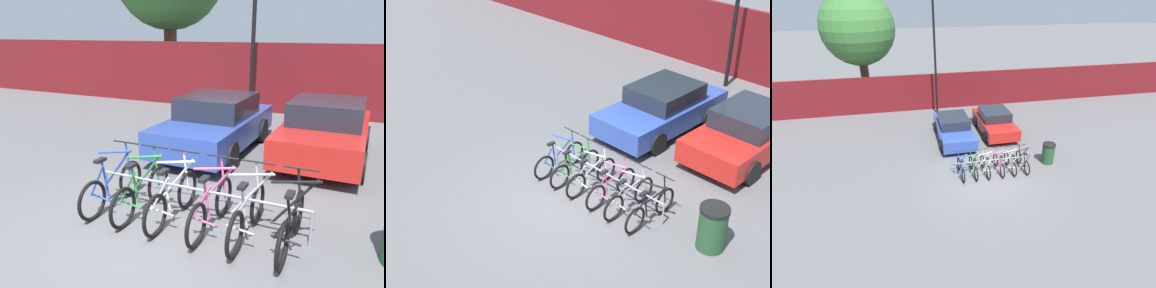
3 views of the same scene
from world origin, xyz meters
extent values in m
plane|color=#59595B|center=(0.00, 0.00, 0.00)|extent=(120.00, 120.00, 0.00)
cube|color=maroon|center=(0.00, 9.50, 1.26)|extent=(36.00, 0.16, 2.52)
cylinder|color=gray|center=(0.43, 0.68, 0.55)|extent=(3.51, 0.04, 0.04)
cylinder|color=gray|center=(-1.32, 0.68, 0.28)|extent=(0.04, 0.04, 0.55)
cylinder|color=gray|center=(2.19, 0.68, 0.28)|extent=(0.04, 0.04, 0.55)
torus|color=black|center=(-1.07, 0.00, 0.33)|extent=(0.06, 0.66, 0.66)
torus|color=black|center=(-1.07, 1.05, 0.33)|extent=(0.06, 0.66, 0.66)
cylinder|color=#284CB7|center=(-1.07, 0.68, 0.65)|extent=(0.60, 0.04, 0.76)
cylinder|color=#284CB7|center=(-1.07, 0.63, 0.96)|extent=(0.68, 0.04, 0.16)
cylinder|color=#284CB7|center=(-1.07, 0.35, 0.59)|extent=(0.14, 0.04, 0.63)
cylinder|color=#284CB7|center=(-1.07, 0.15, 0.61)|extent=(0.32, 0.03, 0.58)
cylinder|color=#284CB7|center=(-1.07, 0.20, 0.31)|extent=(0.40, 0.03, 0.08)
cylinder|color=#284CB7|center=(-1.07, 1.01, 0.68)|extent=(0.12, 0.04, 0.69)
cylinder|color=black|center=(-1.07, 0.97, 1.04)|extent=(0.52, 0.03, 0.03)
cube|color=black|center=(-1.07, 0.25, 0.93)|extent=(0.10, 0.22, 0.05)
torus|color=black|center=(-0.48, 0.00, 0.33)|extent=(0.06, 0.66, 0.66)
torus|color=black|center=(-0.48, 1.05, 0.33)|extent=(0.06, 0.66, 0.66)
cylinder|color=#288438|center=(-0.48, 0.68, 0.65)|extent=(0.60, 0.04, 0.76)
cylinder|color=#288438|center=(-0.48, 0.63, 0.96)|extent=(0.68, 0.04, 0.16)
cylinder|color=#288438|center=(-0.48, 0.35, 0.59)|extent=(0.14, 0.04, 0.63)
cylinder|color=#288438|center=(-0.48, 0.15, 0.61)|extent=(0.32, 0.03, 0.58)
cylinder|color=#288438|center=(-0.48, 0.20, 0.31)|extent=(0.40, 0.03, 0.08)
cylinder|color=#288438|center=(-0.48, 1.01, 0.68)|extent=(0.12, 0.04, 0.69)
cylinder|color=black|center=(-0.48, 0.97, 1.04)|extent=(0.52, 0.03, 0.03)
cube|color=black|center=(-0.48, 0.25, 0.93)|extent=(0.10, 0.22, 0.05)
torus|color=black|center=(0.09, 0.00, 0.33)|extent=(0.06, 0.66, 0.66)
torus|color=black|center=(0.09, 1.05, 0.33)|extent=(0.06, 0.66, 0.66)
cylinder|color=silver|center=(0.09, 0.68, 0.65)|extent=(0.60, 0.04, 0.76)
cylinder|color=silver|center=(0.09, 0.63, 0.96)|extent=(0.68, 0.04, 0.16)
cylinder|color=silver|center=(0.09, 0.35, 0.59)|extent=(0.14, 0.04, 0.63)
cylinder|color=silver|center=(0.09, 0.15, 0.61)|extent=(0.32, 0.03, 0.58)
cylinder|color=silver|center=(0.09, 0.20, 0.31)|extent=(0.40, 0.03, 0.08)
cylinder|color=silver|center=(0.09, 1.01, 0.68)|extent=(0.12, 0.04, 0.69)
cylinder|color=black|center=(0.09, 0.97, 1.04)|extent=(0.52, 0.03, 0.03)
cube|color=black|center=(0.09, 0.25, 0.93)|extent=(0.10, 0.22, 0.05)
torus|color=black|center=(0.75, 0.00, 0.33)|extent=(0.06, 0.66, 0.66)
torus|color=black|center=(0.75, 1.05, 0.33)|extent=(0.06, 0.66, 0.66)
cylinder|color=#E55993|center=(0.75, 0.68, 0.65)|extent=(0.60, 0.04, 0.76)
cylinder|color=#E55993|center=(0.75, 0.63, 0.96)|extent=(0.68, 0.04, 0.16)
cylinder|color=#E55993|center=(0.75, 0.35, 0.59)|extent=(0.14, 0.04, 0.63)
cylinder|color=#E55993|center=(0.75, 0.15, 0.61)|extent=(0.32, 0.03, 0.58)
cylinder|color=#E55993|center=(0.75, 0.20, 0.31)|extent=(0.40, 0.03, 0.08)
cylinder|color=#E55993|center=(0.75, 1.01, 0.68)|extent=(0.12, 0.04, 0.69)
cylinder|color=black|center=(0.75, 0.97, 1.04)|extent=(0.52, 0.03, 0.03)
cube|color=black|center=(0.75, 0.25, 0.93)|extent=(0.10, 0.22, 0.05)
torus|color=black|center=(1.32, 0.00, 0.33)|extent=(0.06, 0.66, 0.66)
torus|color=black|center=(1.32, 1.05, 0.33)|extent=(0.06, 0.66, 0.66)
cylinder|color=#B7B7BC|center=(1.32, 0.68, 0.65)|extent=(0.60, 0.04, 0.76)
cylinder|color=#B7B7BC|center=(1.32, 0.63, 0.96)|extent=(0.68, 0.04, 0.16)
cylinder|color=#B7B7BC|center=(1.32, 0.35, 0.59)|extent=(0.14, 0.04, 0.63)
cylinder|color=#B7B7BC|center=(1.32, 0.15, 0.61)|extent=(0.32, 0.03, 0.58)
cylinder|color=#B7B7BC|center=(1.32, 0.20, 0.31)|extent=(0.40, 0.03, 0.08)
cylinder|color=#B7B7BC|center=(1.32, 1.01, 0.68)|extent=(0.12, 0.04, 0.69)
cylinder|color=black|center=(1.32, 0.97, 1.04)|extent=(0.52, 0.03, 0.03)
cube|color=black|center=(1.32, 0.25, 0.93)|extent=(0.10, 0.22, 0.05)
torus|color=black|center=(1.94, 0.00, 0.33)|extent=(0.06, 0.66, 0.66)
torus|color=black|center=(1.94, 1.05, 0.33)|extent=(0.06, 0.66, 0.66)
cylinder|color=black|center=(1.94, 0.68, 0.65)|extent=(0.60, 0.04, 0.76)
cylinder|color=black|center=(1.94, 0.63, 0.96)|extent=(0.68, 0.04, 0.16)
cylinder|color=black|center=(1.94, 0.35, 0.59)|extent=(0.14, 0.04, 0.63)
cylinder|color=black|center=(1.94, 0.15, 0.61)|extent=(0.32, 0.03, 0.58)
cylinder|color=black|center=(1.94, 0.20, 0.31)|extent=(0.40, 0.03, 0.08)
cylinder|color=black|center=(1.94, 1.01, 0.68)|extent=(0.12, 0.04, 0.69)
cylinder|color=black|center=(1.94, 0.97, 1.04)|extent=(0.52, 0.03, 0.03)
cube|color=black|center=(1.94, 0.25, 0.93)|extent=(0.10, 0.22, 0.05)
cube|color=#2D479E|center=(-0.72, 4.28, 0.57)|extent=(1.80, 4.24, 0.62)
cube|color=#1E232D|center=(-0.72, 4.39, 1.14)|extent=(1.58, 1.95, 0.52)
cylinder|color=black|center=(-1.58, 5.51, 0.32)|extent=(0.20, 0.64, 0.64)
cylinder|color=black|center=(0.13, 5.51, 0.32)|extent=(0.20, 0.64, 0.64)
cylinder|color=black|center=(-1.58, 3.05, 0.32)|extent=(0.20, 0.64, 0.64)
cylinder|color=black|center=(0.13, 3.05, 0.32)|extent=(0.20, 0.64, 0.64)
cube|color=red|center=(1.83, 4.73, 0.57)|extent=(1.80, 3.96, 0.62)
cube|color=#1E232D|center=(1.83, 4.83, 1.14)|extent=(1.58, 1.82, 0.52)
cylinder|color=black|center=(0.98, 5.88, 0.32)|extent=(0.20, 0.64, 0.64)
cylinder|color=black|center=(2.69, 5.88, 0.32)|extent=(0.20, 0.64, 0.64)
cylinder|color=black|center=(0.98, 3.58, 0.32)|extent=(0.20, 0.64, 0.64)
cylinder|color=black|center=(2.69, 3.58, 0.32)|extent=(0.20, 0.64, 0.64)
cylinder|color=black|center=(-1.13, 8.50, 3.72)|extent=(0.14, 0.14, 7.45)
cylinder|color=brown|center=(-5.88, 11.30, 1.78)|extent=(0.59, 0.59, 3.56)
camera|label=1|loc=(2.72, -4.19, 2.91)|focal=35.00mm
camera|label=2|loc=(7.74, -7.35, 7.53)|focal=50.00mm
camera|label=3|loc=(-3.37, -10.93, 7.74)|focal=28.00mm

